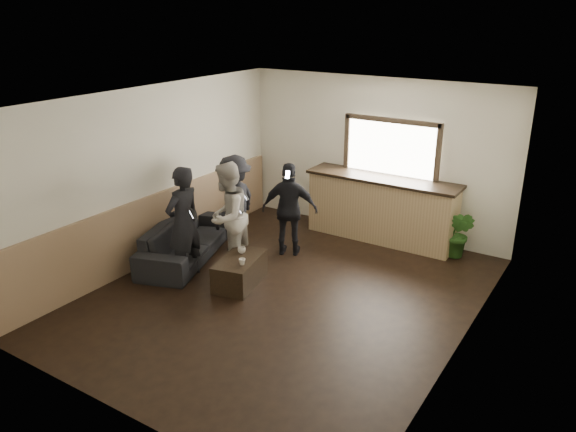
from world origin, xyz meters
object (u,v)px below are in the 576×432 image
Objects in this scene: cup_a at (242,250)px; person_c at (235,203)px; coffee_table at (240,271)px; potted_plant at (459,234)px; bar_counter at (382,205)px; person_d at (290,210)px; person_a at (183,223)px; person_b at (227,217)px; sofa at (185,240)px; cup_b at (242,262)px.

cup_a is 1.21m from person_c.
coffee_table is 3.66m from potted_plant.
bar_counter is 2.88× the size of coffee_table.
person_d is at bearing 88.21° from coffee_table.
person_a reaches higher than person_d.
cup_a is at bearing 52.47° from person_b.
potted_plant reaches higher than coffee_table.
person_c is (-0.78, 0.86, 0.35)m from cup_a.
cup_a is 0.96m from person_a.
coffee_table is at bearing 32.07° from person_c.
coffee_table is 0.90m from person_b.
sofa is 1.25× the size of person_b.
person_a is at bearing -175.94° from cup_b.
person_d is at bearing 100.39° from person_c.
potted_plant is at bearing 108.57° from person_c.
person_b is (-2.96, -2.33, 0.45)m from potted_plant.
cup_b is at bearing -128.97° from potted_plant.
sofa is 1.24m from cup_a.
sofa is 0.87m from person_a.
potted_plant is at bearing -174.38° from person_d.
person_c is at bearing -176.07° from person_a.
cup_a reaches higher than cup_b.
person_d is at bearing -150.60° from potted_plant.
cup_b is 0.06× the size of person_d.
person_c is at bearing 131.13° from cup_b.
bar_counter is 3.55m from person_a.
potted_plant is at bearing 44.67° from cup_a.
sofa is 1.32× the size of person_c.
person_b reaches higher than cup_a.
bar_counter is 1.43m from potted_plant.
bar_counter is at bearing -149.40° from person_d.
person_d reaches higher than cup_b.
bar_counter reaches higher than cup_a.
sofa is at bearing 164.34° from cup_b.
bar_counter is 2.86m from person_b.
cup_a is at bearing 120.87° from person_a.
person_c is at bearing -48.99° from sofa.
person_a reaches higher than person_b.
cup_b is (0.16, -0.15, 0.25)m from coffee_table.
person_a is at bearing -138.77° from potted_plant.
person_a is at bearing -155.75° from sofa.
sofa is at bearing -38.56° from person_c.
sofa is at bearing 168.68° from coffee_table.
bar_counter reaches higher than coffee_table.
person_b is (0.37, 0.59, -0.01)m from person_a.
cup_b is 0.06× the size of person_c.
potted_plant is (2.30, 2.85, -0.05)m from cup_b.
cup_b is 0.93m from person_b.
cup_b is at bearing 33.10° from person_c.
coffee_table is 0.57× the size of person_c.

